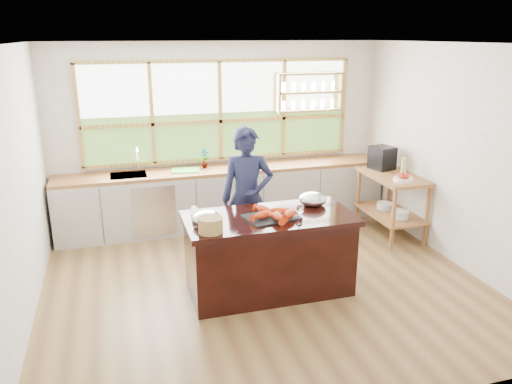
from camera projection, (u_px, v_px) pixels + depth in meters
name	position (u px, v px, depth m)	size (l,w,h in m)	color
ground_plane	(263.00, 282.00, 5.89)	(5.00, 5.00, 0.00)	olive
room_shell	(253.00, 127.00, 5.83)	(5.02, 4.52, 2.71)	white
back_counter	(225.00, 196.00, 7.52)	(4.90, 0.63, 0.90)	#B6B4AB
right_shelf_unit	(392.00, 195.00, 7.10)	(0.62, 1.10, 0.90)	brown
island	(269.00, 253.00, 5.57)	(1.85, 0.90, 0.90)	black
cook	(247.00, 198.00, 6.10)	(0.64, 0.42, 1.75)	#181B38
potted_plant	(204.00, 158.00, 7.32)	(0.16, 0.11, 0.30)	slate
cutting_board	(186.00, 170.00, 7.23)	(0.40, 0.30, 0.01)	green
espresso_machine	(382.00, 158.00, 7.28)	(0.29, 0.31, 0.33)	black
wine_bottle	(403.00, 167.00, 6.85)	(0.07, 0.07, 0.28)	#B0BC60
fruit_bowl	(403.00, 178.00, 6.70)	(0.26, 0.26, 0.11)	white
slate_board	(271.00, 217.00, 5.37)	(0.55, 0.40, 0.02)	black
lobster_pile	(274.00, 213.00, 5.34)	(0.52, 0.48, 0.08)	red
mixing_bowl_left	(207.00, 218.00, 5.18)	(0.31, 0.31, 0.15)	silver
mixing_bowl_right	(313.00, 199.00, 5.76)	(0.32, 0.32, 0.16)	silver
wine_glass	(300.00, 210.00, 5.13)	(0.08, 0.08, 0.22)	white
wicker_basket	(210.00, 225.00, 4.96)	(0.25, 0.25, 0.16)	#AC914C
parchment_roll	(195.00, 213.00, 5.40)	(0.08, 0.08, 0.30)	white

